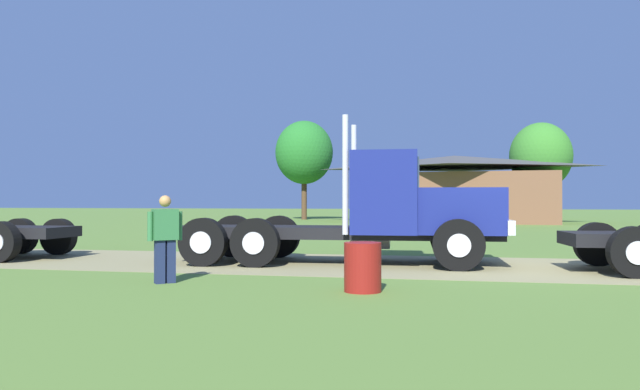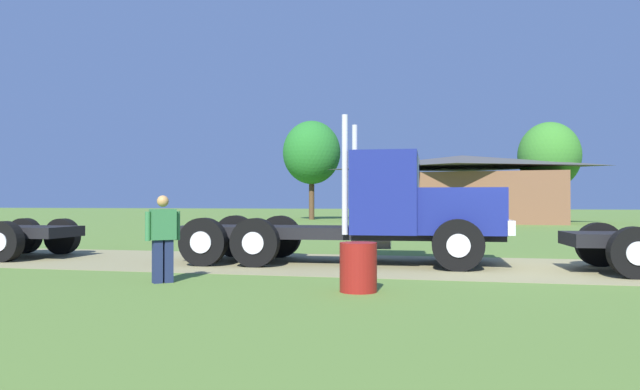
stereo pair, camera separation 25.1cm
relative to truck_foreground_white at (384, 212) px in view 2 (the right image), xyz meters
name	(u,v)px [view 2 (the right image)]	position (x,y,z in m)	size (l,w,h in m)	color
ground_plane	(496,268)	(2.57, -0.27, -1.24)	(200.00, 200.00, 0.00)	#577830
dirt_track	(496,268)	(2.57, -0.27, -1.24)	(120.00, 5.03, 0.01)	#8B8356
truck_foreground_white	(384,212)	(0.00, 0.00, 0.00)	(8.09, 3.02, 3.48)	black
visitor_standing_near	(163,235)	(-3.61, -4.24, -0.36)	(0.51, 0.49, 1.62)	#33723F
steel_barrel	(358,267)	(0.11, -4.54, -0.83)	(0.62, 0.62, 0.82)	maroon
shed_building	(462,190)	(2.06, 29.75, 1.05)	(14.79, 9.00, 4.77)	brown
tree_left	(312,153)	(-9.84, 33.26, 4.19)	(4.69, 4.69, 8.04)	#513823
tree_mid	(549,156)	(8.13, 31.11, 3.49)	(4.36, 4.36, 7.15)	#513823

